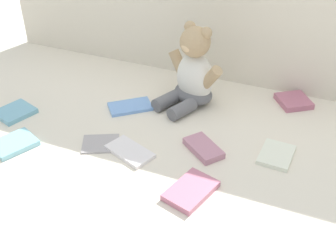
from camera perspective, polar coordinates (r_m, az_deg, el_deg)
The scene contains 12 objects.
ground_plane at distance 1.27m, azimuth 2.33°, elevation -1.49°, with size 3.20×3.20×0.00m, color silver.
backdrop_drape at distance 1.48m, azimuth 8.33°, elevation 16.37°, with size 1.75×0.03×0.59m, color silver.
teddy_bear at distance 1.39m, azimuth 3.37°, elevation 6.83°, with size 0.22×0.23×0.27m.
book_case_0 at distance 1.46m, azimuth -19.79°, elevation 1.78°, with size 0.10×0.11×0.02m, color #73B2CD.
book_case_1 at distance 1.08m, azimuth 3.09°, elevation -8.64°, with size 0.09×0.14×0.02m, color #BB6C85.
book_case_2 at distance 1.41m, azimuth -5.09°, elevation 2.61°, with size 0.08×0.14×0.01m, color #72A3E7.
book_case_3 at distance 1.25m, azimuth -9.03°, elevation -2.26°, with size 0.09×0.10×0.01m, color #A29CA0.
book_case_4 at distance 1.23m, azimuth 14.31°, elevation -3.75°, with size 0.09×0.12×0.01m, color white.
book_case_5 at distance 1.21m, azimuth -5.14°, elevation -3.43°, with size 0.07×0.14×0.01m, color white.
book_case_6 at distance 1.48m, azimuth 16.48°, elevation 3.22°, with size 0.10×0.10×0.02m, color #B3647E.
book_case_7 at distance 1.22m, azimuth 4.77°, elevation -2.96°, with size 0.07×0.12×0.02m, color #B67A90.
book_case_8 at distance 1.31m, azimuth -19.92°, elevation -2.25°, with size 0.10×0.12×0.02m, color #7EBCCD.
Camera 1 is at (0.35, -0.97, 0.75)m, focal length 45.50 mm.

